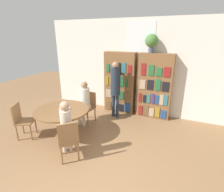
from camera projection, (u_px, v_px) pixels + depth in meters
wall_back at (139, 68)px, 5.59m from camera, size 6.40×0.07×3.00m
bookshelf_left at (120, 83)px, 5.80m from camera, size 1.02×0.34×2.00m
bookshelf_right at (155, 87)px, 5.37m from camera, size 1.02×0.34×2.00m
flower_vase at (152, 41)px, 5.01m from camera, size 0.37×0.37×0.53m
reading_table at (62, 113)px, 4.39m from camera, size 1.35×1.35×0.74m
chair_near_camera at (22, 119)px, 4.37m from camera, size 0.54×0.54×0.91m
chair_left_side at (88, 105)px, 5.23m from camera, size 0.46×0.46×0.91m
chair_far_side at (68, 139)px, 3.54m from camera, size 0.57×0.57×0.91m
seated_reader_left at (84, 100)px, 5.02m from camera, size 0.33×0.40×1.27m
seated_reader_right at (66, 126)px, 3.64m from camera, size 0.38×0.39×1.27m
librarian_standing at (116, 84)px, 5.32m from camera, size 0.30×0.57×1.77m
open_book_on_table at (65, 108)px, 4.38m from camera, size 0.24×0.18×0.03m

